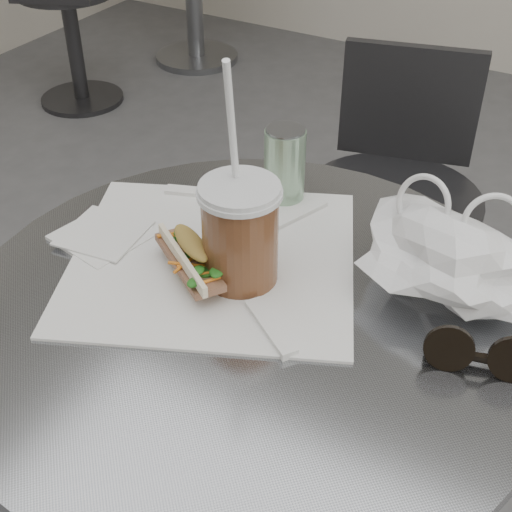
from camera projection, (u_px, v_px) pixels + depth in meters
The scene contains 10 objects.
cafe_table at pixel (252, 440), 1.08m from camera, with size 0.76×0.76×0.74m.
chair_far at pixel (388, 238), 1.72m from camera, with size 0.41×0.44×0.77m.
bg_chair at pixel (68, 28), 2.91m from camera, with size 0.43×0.45×0.75m.
sandwich_paper at pixel (213, 258), 0.99m from camera, with size 0.39×0.37×0.00m, color white.
banh_mi at pixel (190, 258), 0.94m from camera, with size 0.19×0.16×0.06m.
iced_coffee at pixel (240, 233), 0.91m from camera, with size 0.11×0.11×0.31m.
sunglasses at pixel (480, 356), 0.81m from camera, with size 0.13×0.06×0.06m.
plastic_bag at pixel (445, 259), 0.90m from camera, with size 0.22×0.17×0.11m, color white, non-canonical shape.
napkin_stack at pixel (104, 235), 1.03m from camera, with size 0.14×0.14×0.01m.
drink_can at pixel (285, 165), 1.08m from camera, with size 0.06×0.06×0.12m.
Camera 1 is at (0.35, -0.40, 1.34)m, focal length 50.00 mm.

